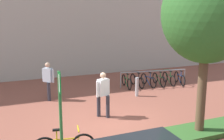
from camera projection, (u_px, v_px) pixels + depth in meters
name	position (u px, v px, depth m)	size (l,w,h in m)	color
ground_plane	(112.00, 124.00, 9.61)	(60.00, 60.00, 0.00)	brown
tree_sidewalk	(207.00, 14.00, 8.00)	(2.71, 2.71, 5.32)	brown
parking_sign_post	(60.00, 104.00, 6.82)	(0.08, 0.36, 2.43)	#2D7238
bike_rack_cluster	(154.00, 79.00, 14.64)	(3.72, 1.95, 0.83)	#99999E
bollard_steel	(137.00, 87.00, 12.73)	(0.16, 0.16, 0.90)	#ADADB2
person_casual_tan	(103.00, 92.00, 10.03)	(0.58, 0.39, 1.72)	#2D2D38
person_shirt_white	(48.00, 79.00, 12.06)	(0.45, 0.46, 1.72)	#2D2D38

